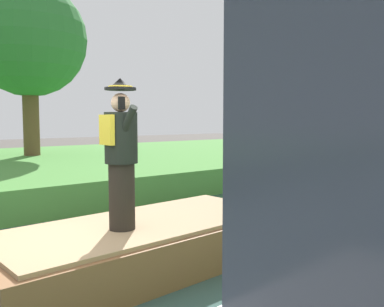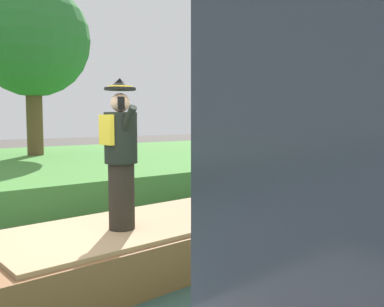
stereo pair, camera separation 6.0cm
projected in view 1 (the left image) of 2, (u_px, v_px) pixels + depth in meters
ground_plane at (40, 303)px, 4.60m from camera, size 80.00×80.00×0.00m
canal_water at (40, 299)px, 4.60m from camera, size 6.43×48.00×0.10m
boat at (145, 244)px, 5.46m from camera, size 2.00×4.28×0.61m
person_pirate at (121, 155)px, 4.97m from camera, size 0.61×0.42×1.85m
parrot_plush at (251, 196)px, 5.94m from camera, size 0.36×0.35×0.57m
tree_tall at (29, 40)px, 14.39m from camera, size 4.05×4.05×6.15m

